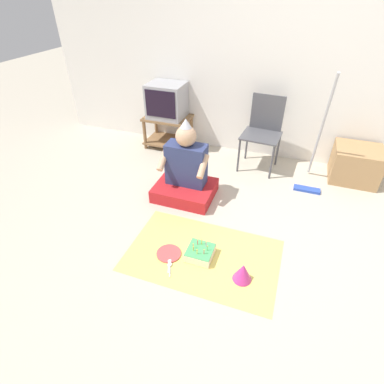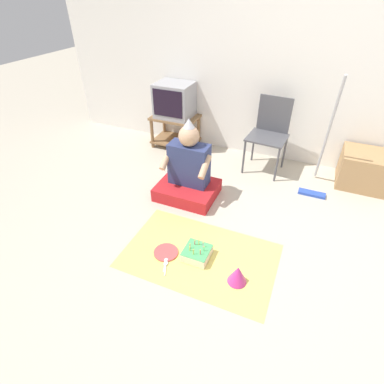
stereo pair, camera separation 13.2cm
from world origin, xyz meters
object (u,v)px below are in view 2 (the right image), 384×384
(birthday_cake, at_px, (197,253))
(tv, at_px, (175,100))
(folding_chair, at_px, (270,130))
(dust_mop, at_px, (321,160))
(cardboard_box_stack, at_px, (364,169))
(party_hat_blue, at_px, (238,274))
(person_seated, at_px, (188,174))
(paper_plate, at_px, (166,252))

(birthday_cake, bearing_deg, tv, 120.54)
(folding_chair, xyz_separation_m, dust_mop, (0.60, -0.28, -0.12))
(cardboard_box_stack, xyz_separation_m, party_hat_blue, (-0.89, -1.86, -0.11))
(cardboard_box_stack, xyz_separation_m, person_seated, (-1.70, -0.95, 0.07))
(cardboard_box_stack, xyz_separation_m, paper_plate, (-1.53, -1.81, -0.18))
(cardboard_box_stack, relative_size, paper_plate, 2.39)
(birthday_cake, bearing_deg, paper_plate, -165.69)
(cardboard_box_stack, height_order, party_hat_blue, cardboard_box_stack)
(cardboard_box_stack, relative_size, dust_mop, 0.40)
(tv, height_order, folding_chair, tv)
(tv, xyz_separation_m, paper_plate, (0.80, -1.87, -0.63))
(folding_chair, bearing_deg, person_seated, -124.88)
(dust_mop, height_order, paper_plate, dust_mop)
(folding_chair, relative_size, cardboard_box_stack, 1.70)
(person_seated, xyz_separation_m, birthday_cake, (0.43, -0.79, -0.21))
(dust_mop, bearing_deg, paper_plate, -125.45)
(birthday_cake, xyz_separation_m, party_hat_blue, (0.38, -0.11, 0.04))
(tv, bearing_deg, folding_chair, -4.62)
(dust_mop, bearing_deg, person_seated, -153.02)
(cardboard_box_stack, xyz_separation_m, birthday_cake, (-1.27, -1.75, -0.15))
(dust_mop, xyz_separation_m, person_seated, (-1.23, -0.63, -0.11))
(person_seated, distance_m, party_hat_blue, 1.23)
(tv, distance_m, folding_chair, 1.27)
(party_hat_blue, bearing_deg, cardboard_box_stack, 64.39)
(person_seated, bearing_deg, cardboard_box_stack, 29.26)
(tv, distance_m, person_seated, 1.25)
(birthday_cake, distance_m, party_hat_blue, 0.40)
(folding_chair, distance_m, cardboard_box_stack, 1.11)
(person_seated, distance_m, paper_plate, 0.91)
(dust_mop, bearing_deg, birthday_cake, -119.41)
(tv, bearing_deg, person_seated, -57.82)
(party_hat_blue, bearing_deg, birthday_cake, 163.72)
(tv, xyz_separation_m, person_seated, (0.63, -1.01, -0.38))
(cardboard_box_stack, bearing_deg, person_seated, -150.74)
(cardboard_box_stack, height_order, dust_mop, dust_mop)
(cardboard_box_stack, height_order, birthday_cake, cardboard_box_stack)
(party_hat_blue, bearing_deg, tv, 127.04)
(person_seated, bearing_deg, dust_mop, 26.98)
(cardboard_box_stack, bearing_deg, birthday_cake, -126.03)
(tv, bearing_deg, dust_mop, -11.51)
(folding_chair, bearing_deg, dust_mop, -24.78)
(party_hat_blue, bearing_deg, paper_plate, 175.92)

